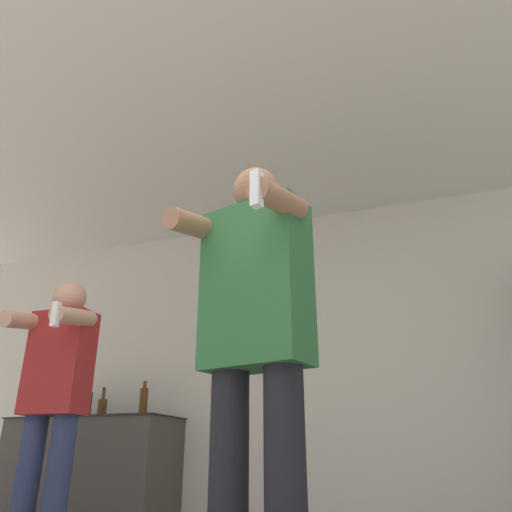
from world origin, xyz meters
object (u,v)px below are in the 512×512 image
Objects in this scene: bottle_amber_bourbon at (87,403)px; bottle_tall_gin at (59,405)px; bottle_green_wine at (143,401)px; person_man_side at (54,394)px; person_woman_foreground at (255,340)px; bottle_red_label at (102,407)px.

bottle_tall_gin is (-0.28, -0.00, -0.00)m from bottle_amber_bourbon.
bottle_green_wine and bottle_tall_gin have the same top height.
person_man_side is (0.61, -1.12, -0.08)m from bottle_amber_bourbon.
person_woman_foreground reaches higher than bottle_tall_gin.
bottle_amber_bourbon is 1.06× the size of bottle_green_wine.
person_woman_foreground is (2.37, -1.80, -0.02)m from bottle_tall_gin.
bottle_tall_gin is at bearing 128.46° from person_man_side.
bottle_green_wine is at bearing -0.00° from bottle_red_label.
person_man_side is at bearing -86.00° from bottle_green_wine.
person_man_side reaches higher than bottle_tall_gin.
person_woman_foreground is (1.56, -1.80, -0.02)m from bottle_green_wine.
bottle_amber_bourbon is at bearing 118.66° from person_man_side.
bottle_amber_bourbon is at bearing 180.00° from bottle_green_wine.
bottle_tall_gin is at bearing -180.00° from bottle_red_label.
bottle_red_label is 2.65m from person_woman_foreground.
bottle_tall_gin is 1.20× the size of bottle_red_label.
bottle_green_wine reaches higher than bottle_red_label.
bottle_green_wine is 0.38m from bottle_red_label.
bottle_red_label is at bearing 0.00° from bottle_amber_bourbon.
bottle_tall_gin is at bearing -180.00° from bottle_amber_bourbon.
bottle_green_wine is 1.20× the size of bottle_red_label.
person_woman_foreground reaches higher than bottle_red_label.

